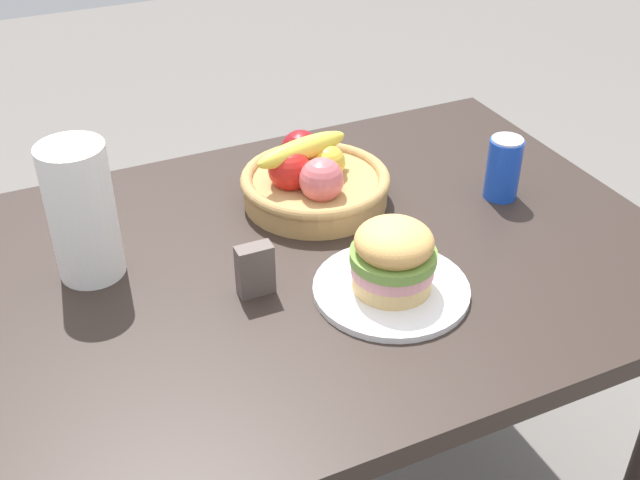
{
  "coord_description": "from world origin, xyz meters",
  "views": [
    {
      "loc": [
        -0.4,
        -1.03,
        1.54
      ],
      "look_at": [
        0.05,
        -0.05,
        0.81
      ],
      "focal_mm": 43.79,
      "sensor_mm": 36.0,
      "label": 1
    }
  ],
  "objects_px": {
    "napkin_holder": "(255,270)",
    "soda_can": "(503,168)",
    "fruit_basket": "(313,180)",
    "sandwich": "(393,256)",
    "paper_towel_roll": "(82,212)",
    "plate": "(391,289)"
  },
  "relations": [
    {
      "from": "plate",
      "to": "sandwich",
      "type": "distance_m",
      "value": 0.07
    },
    {
      "from": "soda_can",
      "to": "fruit_basket",
      "type": "height_order",
      "value": "fruit_basket"
    },
    {
      "from": "fruit_basket",
      "to": "napkin_holder",
      "type": "bearing_deg",
      "value": -132.39
    },
    {
      "from": "soda_can",
      "to": "napkin_holder",
      "type": "bearing_deg",
      "value": -170.98
    },
    {
      "from": "fruit_basket",
      "to": "paper_towel_roll",
      "type": "height_order",
      "value": "paper_towel_roll"
    },
    {
      "from": "soda_can",
      "to": "napkin_holder",
      "type": "height_order",
      "value": "soda_can"
    },
    {
      "from": "sandwich",
      "to": "paper_towel_roll",
      "type": "distance_m",
      "value": 0.51
    },
    {
      "from": "napkin_holder",
      "to": "soda_can",
      "type": "bearing_deg",
      "value": 9.7
    },
    {
      "from": "napkin_holder",
      "to": "plate",
      "type": "bearing_deg",
      "value": -24.22
    },
    {
      "from": "plate",
      "to": "paper_towel_roll",
      "type": "xyz_separation_m",
      "value": [
        -0.44,
        0.26,
        0.11
      ]
    },
    {
      "from": "paper_towel_roll",
      "to": "napkin_holder",
      "type": "xyz_separation_m",
      "value": [
        0.23,
        -0.17,
        -0.07
      ]
    },
    {
      "from": "napkin_holder",
      "to": "fruit_basket",
      "type": "bearing_deg",
      "value": 48.28
    },
    {
      "from": "paper_towel_roll",
      "to": "napkin_holder",
      "type": "bearing_deg",
      "value": -35.97
    },
    {
      "from": "plate",
      "to": "napkin_holder",
      "type": "bearing_deg",
      "value": 155.11
    },
    {
      "from": "soda_can",
      "to": "paper_towel_roll",
      "type": "xyz_separation_m",
      "value": [
        -0.78,
        0.08,
        0.06
      ]
    },
    {
      "from": "soda_can",
      "to": "sandwich",
      "type": "bearing_deg",
      "value": -152.39
    },
    {
      "from": "soda_can",
      "to": "fruit_basket",
      "type": "bearing_deg",
      "value": 158.28
    },
    {
      "from": "napkin_holder",
      "to": "sandwich",
      "type": "bearing_deg",
      "value": -24.22
    },
    {
      "from": "fruit_basket",
      "to": "plate",
      "type": "bearing_deg",
      "value": -90.39
    },
    {
      "from": "sandwich",
      "to": "paper_towel_roll",
      "type": "relative_size",
      "value": 0.59
    },
    {
      "from": "plate",
      "to": "sandwich",
      "type": "height_order",
      "value": "sandwich"
    },
    {
      "from": "plate",
      "to": "napkin_holder",
      "type": "distance_m",
      "value": 0.23
    }
  ]
}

